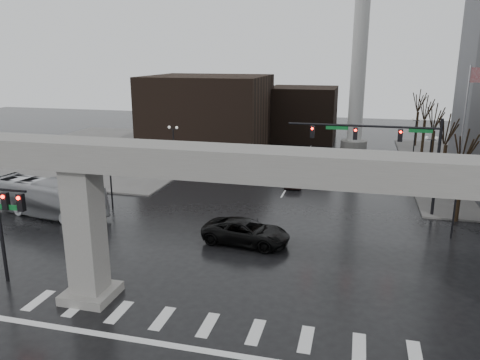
# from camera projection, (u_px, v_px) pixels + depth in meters

# --- Properties ---
(ground) EXTENTS (160.00, 160.00, 0.00)m
(ground) POSITION_uv_depth(u_px,v_px,m) (214.00, 314.00, 23.82)
(ground) COLOR black
(ground) RESTS_ON ground
(sidewalk_nw) EXTENTS (28.00, 36.00, 0.15)m
(sidewalk_nw) POSITION_uv_depth(u_px,v_px,m) (111.00, 151.00, 63.70)
(sidewalk_nw) COLOR #615F5C
(sidewalk_nw) RESTS_ON ground
(elevated_guideway) EXTENTS (48.00, 2.60, 8.70)m
(elevated_guideway) POSITION_uv_depth(u_px,v_px,m) (238.00, 186.00, 21.73)
(elevated_guideway) COLOR gray
(elevated_guideway) RESTS_ON ground
(building_far_left) EXTENTS (16.00, 14.00, 10.00)m
(building_far_left) POSITION_uv_depth(u_px,v_px,m) (208.00, 112.00, 65.16)
(building_far_left) COLOR black
(building_far_left) RESTS_ON ground
(building_far_mid) EXTENTS (10.00, 10.00, 8.00)m
(building_far_mid) POSITION_uv_depth(u_px,v_px,m) (302.00, 113.00, 71.90)
(building_far_mid) COLOR black
(building_far_mid) RESTS_ON ground
(smokestack) EXTENTS (3.60, 3.60, 30.00)m
(smokestack) POSITION_uv_depth(u_px,v_px,m) (360.00, 50.00, 61.94)
(smokestack) COLOR silver
(smokestack) RESTS_ON ground
(signal_mast_arm) EXTENTS (12.12, 0.43, 8.00)m
(signal_mast_arm) POSITION_uv_depth(u_px,v_px,m) (389.00, 144.00, 37.74)
(signal_mast_arm) COLOR black
(signal_mast_arm) RESTS_ON ground
(signal_left_pole) EXTENTS (2.30, 0.30, 6.00)m
(signal_left_pole) POSITION_uv_depth(u_px,v_px,m) (7.00, 216.00, 26.16)
(signal_left_pole) COLOR black
(signal_left_pole) RESTS_ON ground
(flagpole_assembly) EXTENTS (2.06, 0.12, 12.00)m
(flagpole_assembly) POSITION_uv_depth(u_px,v_px,m) (468.00, 120.00, 38.78)
(flagpole_assembly) COLOR silver
(flagpole_assembly) RESTS_ON ground
(lamp_right_0) EXTENTS (1.22, 0.32, 5.11)m
(lamp_right_0) POSITION_uv_depth(u_px,v_px,m) (457.00, 192.00, 32.79)
(lamp_right_0) COLOR black
(lamp_right_0) RESTS_ON ground
(lamp_right_1) EXTENTS (1.22, 0.32, 5.11)m
(lamp_right_1) POSITION_uv_depth(u_px,v_px,m) (430.00, 153.00, 45.88)
(lamp_right_1) COLOR black
(lamp_right_1) RESTS_ON ground
(lamp_right_2) EXTENTS (1.22, 0.32, 5.11)m
(lamp_right_2) POSITION_uv_depth(u_px,v_px,m) (415.00, 131.00, 58.98)
(lamp_right_2) COLOR black
(lamp_right_2) RESTS_ON ground
(lamp_left_0) EXTENTS (1.22, 0.32, 5.11)m
(lamp_left_0) POSITION_uv_depth(u_px,v_px,m) (110.00, 169.00, 39.24)
(lamp_left_0) COLOR black
(lamp_left_0) RESTS_ON ground
(lamp_left_1) EXTENTS (1.22, 0.32, 5.11)m
(lamp_left_1) POSITION_uv_depth(u_px,v_px,m) (173.00, 141.00, 52.34)
(lamp_left_1) COLOR black
(lamp_left_1) RESTS_ON ground
(lamp_left_2) EXTENTS (1.22, 0.32, 5.11)m
(lamp_left_2) POSITION_uv_depth(u_px,v_px,m) (211.00, 123.00, 65.44)
(lamp_left_2) COLOR black
(lamp_left_2) RESTS_ON ground
(tree_right_0) EXTENTS (1.09, 1.58, 7.50)m
(tree_right_0) POSITION_uv_depth(u_px,v_px,m) (460.00, 187.00, 36.47)
(tree_right_0) COLOR black
(tree_right_0) RESTS_ON ground
(tree_right_1) EXTENTS (1.09, 1.61, 7.67)m
(tree_right_1) POSITION_uv_depth(u_px,v_px,m) (444.00, 164.00, 43.94)
(tree_right_1) COLOR black
(tree_right_1) RESTS_ON ground
(tree_right_2) EXTENTS (1.10, 1.63, 7.85)m
(tree_right_2) POSITION_uv_depth(u_px,v_px,m) (432.00, 147.00, 51.41)
(tree_right_2) COLOR black
(tree_right_2) RESTS_ON ground
(tree_right_3) EXTENTS (1.11, 1.66, 8.02)m
(tree_right_3) POSITION_uv_depth(u_px,v_px,m) (424.00, 135.00, 58.87)
(tree_right_3) COLOR black
(tree_right_3) RESTS_ON ground
(tree_right_4) EXTENTS (1.12, 1.69, 8.19)m
(tree_right_4) POSITION_uv_depth(u_px,v_px,m) (417.00, 125.00, 66.34)
(tree_right_4) COLOR black
(tree_right_4) RESTS_ON ground
(pickup_truck) EXTENTS (6.37, 3.46, 1.69)m
(pickup_truck) POSITION_uv_depth(u_px,v_px,m) (246.00, 232.00, 32.59)
(pickup_truck) COLOR black
(pickup_truck) RESTS_ON ground
(city_bus) EXTENTS (11.13, 4.52, 3.02)m
(city_bus) POSITION_uv_depth(u_px,v_px,m) (47.00, 198.00, 38.13)
(city_bus) COLOR #A7A7AC
(city_bus) RESTS_ON ground
(far_car) EXTENTS (1.95, 4.33, 1.45)m
(far_car) POSITION_uv_depth(u_px,v_px,m) (294.00, 179.00, 47.00)
(far_car) COLOR black
(far_car) RESTS_ON ground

